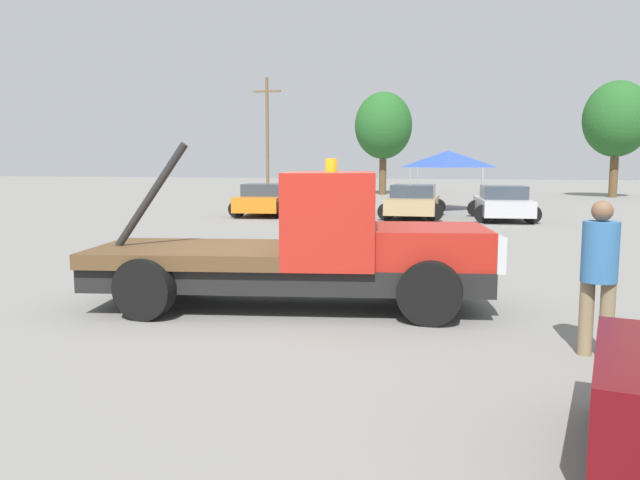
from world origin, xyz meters
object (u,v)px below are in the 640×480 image
Objects in this scene: utility_pole at (267,132)px; parked_car_orange at (265,200)px; parked_car_silver at (503,203)px; parked_car_tan at (413,202)px; traffic_cone at (206,254)px; tree_left at (383,126)px; tow_truck at (312,249)px; parked_car_navy at (327,200)px; canopy_tent_blue at (448,159)px; person_near_truck at (599,267)px; tree_center at (617,119)px.

parked_car_orange is at bearing -70.33° from utility_pole.
parked_car_silver is 0.50× the size of utility_pole.
parked_car_tan is 8.56× the size of traffic_cone.
tree_left reaches higher than parked_car_silver.
traffic_cone is (-6.35, -13.00, -0.39)m from parked_car_silver.
tow_truck reaches higher than parked_car_navy.
parked_car_orange and parked_car_silver have the same top height.
canopy_tent_blue is 18.23m from traffic_cone.
person_near_truck is 8.49m from traffic_cone.
parked_car_silver is at bearing 63.98° from traffic_cone.
utility_pole is at bearing 11.35° from parked_car_orange.
tow_truck is 35.24m from tree_left.
tree_center reaches higher than traffic_cone.
parked_car_navy is (-3.94, 16.15, -0.25)m from tow_truck.
parked_car_silver is 20.55m from tree_left.
parked_car_tan is 13.50m from traffic_cone.
canopy_tent_blue is 0.45× the size of tree_left.
utility_pole reaches higher than parked_car_navy.
utility_pole is at bearing 164.77° from tree_left.
parked_car_navy is 23.94m from tree_center.
parked_car_silver is (3.47, -0.19, -0.00)m from parked_car_tan.
parked_car_tan and parked_car_silver have the same top height.
parked_car_navy is 1.56× the size of canopy_tent_blue.
tow_truck reaches higher than person_near_truck.
tow_truck is 20.88m from canopy_tent_blue.
traffic_cone is (0.67, -13.00, -0.40)m from parked_car_navy.
utility_pole is (-18.05, 38.82, 3.61)m from person_near_truck.
person_near_truck is 20.41m from parked_car_orange.
tree_center reaches higher than person_near_truck.
parked_car_navy is at bearing 92.81° from tow_truck.
canopy_tent_blue is at bearing 77.41° from traffic_cone.
tree_left reaches higher than parked_car_orange.
parked_car_tan is at bearing -119.85° from tree_center.
canopy_tent_blue reaches higher than traffic_cone.
parked_car_orange is at bearing 83.83° from parked_car_silver.
parked_car_navy is 23.88m from utility_pole.
canopy_tent_blue is (-2.40, 4.67, 1.74)m from parked_car_silver.
canopy_tent_blue is at bearing 20.30° from parked_car_silver.
parked_car_tan is 0.63× the size of tree_center.
parked_car_navy is 9.12× the size of traffic_cone.
parked_car_tan is at bearing 79.97° from parked_car_silver.
tow_truck is 0.72× the size of utility_pole.
tree_center is at bearing -29.50° from parked_car_navy.
parked_car_tan is at bearing 80.46° from tow_truck.
utility_pole reaches higher than parked_car_tan.
tree_left is at bearing 111.23° from canopy_tent_blue.
parked_car_silver is 8.04× the size of traffic_cone.
tow_truck is at bearing -165.79° from parked_car_orange.
parked_car_tan is at bearing -95.42° from parked_car_orange.
parked_car_navy is 0.70× the size of tree_left.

